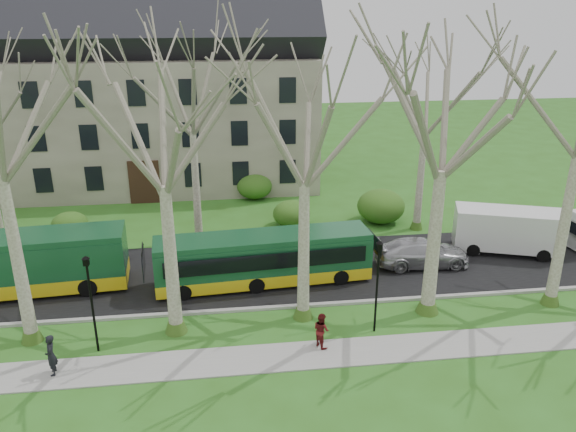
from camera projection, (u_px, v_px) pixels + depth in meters
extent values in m
plane|color=#2E601B|center=(239.00, 328.00, 25.38)|extent=(120.00, 120.00, 0.00)
cube|color=gray|center=(242.00, 360.00, 23.05)|extent=(70.00, 2.00, 0.06)
cube|color=black|center=(235.00, 273.00, 30.47)|extent=(80.00, 8.00, 0.06)
cube|color=#A5A39E|center=(238.00, 310.00, 26.74)|extent=(80.00, 0.25, 0.14)
cube|color=slate|center=(149.00, 120.00, 45.15)|extent=(26.00, 12.00, 10.00)
cylinder|color=black|center=(93.00, 309.00, 23.03)|extent=(0.10, 0.10, 4.00)
cube|color=black|center=(86.00, 262.00, 22.26)|extent=(0.22, 0.22, 0.30)
cylinder|color=black|center=(377.00, 291.00, 24.45)|extent=(0.10, 0.10, 4.00)
cube|color=black|center=(380.00, 246.00, 23.69)|extent=(0.22, 0.22, 0.30)
ellipsoid|color=#2C5B1A|center=(69.00, 222.00, 34.96)|extent=(2.60, 2.60, 2.00)
ellipsoid|color=#2C5B1A|center=(292.00, 212.00, 36.63)|extent=(2.60, 2.60, 2.00)
ellipsoid|color=#2C5B1A|center=(381.00, 208.00, 37.34)|extent=(2.60, 2.60, 2.00)
ellipsoid|color=#2C5B1A|center=(254.00, 186.00, 41.95)|extent=(2.60, 2.60, 2.00)
imported|color=#A6A6AB|center=(422.00, 253.00, 31.11)|extent=(5.25, 2.25, 1.51)
imported|color=black|center=(51.00, 355.00, 21.86)|extent=(0.51, 0.69, 1.71)
imported|color=#5B1416|center=(321.00, 330.00, 23.69)|extent=(0.87, 0.95, 1.56)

